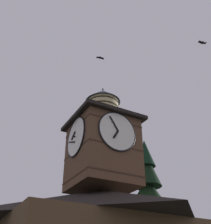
{
  "coord_description": "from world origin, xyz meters",
  "views": [
    {
      "loc": [
        10.28,
        14.23,
        1.83
      ],
      "look_at": [
        1.13,
        -2.53,
        13.24
      ],
      "focal_mm": 46.14,
      "sensor_mm": 36.0,
      "label": 1
    }
  ],
  "objects_px": {
    "flying_bird_high": "(100,58)",
    "flying_bird_low": "(202,43)",
    "clock_tower": "(102,143)",
    "pine_tree_behind": "(87,221)"
  },
  "relations": [
    {
      "from": "clock_tower",
      "to": "flying_bird_high",
      "type": "bearing_deg",
      "value": -103.22
    },
    {
      "from": "clock_tower",
      "to": "pine_tree_behind",
      "type": "bearing_deg",
      "value": -108.39
    },
    {
      "from": "flying_bird_high",
      "to": "flying_bird_low",
      "type": "relative_size",
      "value": 1.05
    },
    {
      "from": "flying_bird_high",
      "to": "flying_bird_low",
      "type": "xyz_separation_m",
      "value": [
        -5.19,
        6.68,
        -1.49
      ]
    },
    {
      "from": "pine_tree_behind",
      "to": "flying_bird_low",
      "type": "relative_size",
      "value": 23.23
    },
    {
      "from": "flying_bird_high",
      "to": "pine_tree_behind",
      "type": "bearing_deg",
      "value": -109.14
    },
    {
      "from": "pine_tree_behind",
      "to": "flying_bird_high",
      "type": "height_order",
      "value": "flying_bird_high"
    },
    {
      "from": "pine_tree_behind",
      "to": "flying_bird_high",
      "type": "xyz_separation_m",
      "value": [
        2.2,
        6.33,
        12.48
      ]
    },
    {
      "from": "flying_bird_low",
      "to": "clock_tower",
      "type": "bearing_deg",
      "value": -46.62
    },
    {
      "from": "clock_tower",
      "to": "pine_tree_behind",
      "type": "relative_size",
      "value": 0.51
    }
  ]
}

